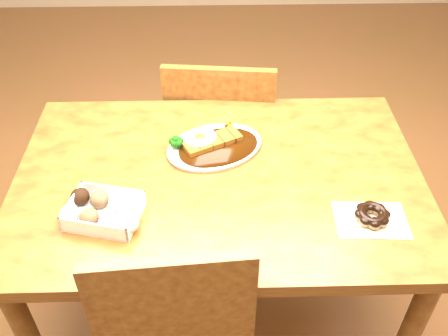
{
  "coord_description": "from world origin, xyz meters",
  "views": [
    {
      "loc": [
        -0.01,
        -1.09,
        1.73
      ],
      "look_at": [
        0.01,
        -0.04,
        0.81
      ],
      "focal_mm": 40.0,
      "sensor_mm": 36.0,
      "label": 1
    }
  ],
  "objects_px": {
    "katsu_curry_plate": "(213,145)",
    "pon_de_ring": "(372,215)",
    "chair_far": "(222,137)",
    "donut_box": "(102,211)",
    "table": "(219,199)"
  },
  "relations": [
    {
      "from": "table",
      "to": "chair_far",
      "type": "bearing_deg",
      "value": 87.9
    },
    {
      "from": "chair_far",
      "to": "donut_box",
      "type": "relative_size",
      "value": 3.94
    },
    {
      "from": "pon_de_ring",
      "to": "chair_far",
      "type": "bearing_deg",
      "value": 117.69
    },
    {
      "from": "katsu_curry_plate",
      "to": "pon_de_ring",
      "type": "relative_size",
      "value": 1.83
    },
    {
      "from": "katsu_curry_plate",
      "to": "chair_far",
      "type": "bearing_deg",
      "value": 84.91
    },
    {
      "from": "donut_box",
      "to": "chair_far",
      "type": "bearing_deg",
      "value": 64.6
    },
    {
      "from": "katsu_curry_plate",
      "to": "donut_box",
      "type": "xyz_separation_m",
      "value": [
        -0.3,
        -0.29,
        0.01
      ]
    },
    {
      "from": "katsu_curry_plate",
      "to": "pon_de_ring",
      "type": "distance_m",
      "value": 0.53
    },
    {
      "from": "table",
      "to": "donut_box",
      "type": "xyz_separation_m",
      "value": [
        -0.31,
        -0.16,
        0.13
      ]
    },
    {
      "from": "chair_far",
      "to": "pon_de_ring",
      "type": "xyz_separation_m",
      "value": [
        0.38,
        -0.73,
        0.29
      ]
    },
    {
      "from": "table",
      "to": "katsu_curry_plate",
      "type": "distance_m",
      "value": 0.17
    },
    {
      "from": "chair_far",
      "to": "pon_de_ring",
      "type": "bearing_deg",
      "value": 123.58
    },
    {
      "from": "donut_box",
      "to": "table",
      "type": "bearing_deg",
      "value": 27.75
    },
    {
      "from": "chair_far",
      "to": "katsu_curry_plate",
      "type": "relative_size",
      "value": 2.42
    },
    {
      "from": "pon_de_ring",
      "to": "katsu_curry_plate",
      "type": "bearing_deg",
      "value": 142.91
    }
  ]
}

